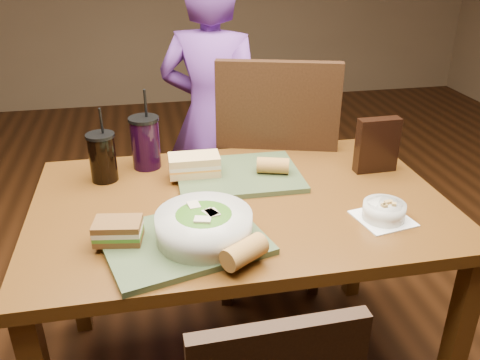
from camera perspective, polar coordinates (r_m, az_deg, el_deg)
name	(u,v)px	position (r m, az deg, el deg)	size (l,w,h in m)	color
dining_table	(240,224)	(1.66, 0.00, -4.97)	(1.30, 0.85, 0.75)	#543110
chair_far	(268,169)	(2.17, 3.19, 1.30)	(0.59, 0.60, 1.09)	black
diner	(213,120)	(2.46, -3.07, 6.77)	(0.51, 0.34, 1.41)	#65328B
tray_near	(184,241)	(1.40, -6.35, -6.81)	(0.42, 0.32, 0.02)	#3A492B
tray_far	(238,175)	(1.76, -0.18, 0.56)	(0.42, 0.32, 0.02)	#3A492B
salad_bowl	(204,224)	(1.37, -4.06, -4.99)	(0.26, 0.26, 0.09)	silver
soup_bowl	(384,211)	(1.56, 15.86, -3.34)	(0.18, 0.18, 0.06)	white
sandwich_near	(118,231)	(1.40, -13.52, -5.56)	(0.14, 0.10, 0.06)	#593819
sandwich_far	(194,165)	(1.74, -5.16, 1.72)	(0.17, 0.10, 0.07)	tan
baguette_near	(244,252)	(1.28, 0.51, -8.08)	(0.06, 0.06, 0.12)	#AD7533
baguette_far	(273,165)	(1.75, 3.73, 1.64)	(0.05, 0.05, 0.11)	#AD7533
cup_cola	(103,157)	(1.77, -15.17, 2.51)	(0.10, 0.10, 0.26)	black
cup_berry	(145,142)	(1.84, -10.57, 4.19)	(0.11, 0.11, 0.29)	black
chip_bag	(377,145)	(1.84, 15.13, 3.80)	(0.15, 0.05, 0.19)	black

